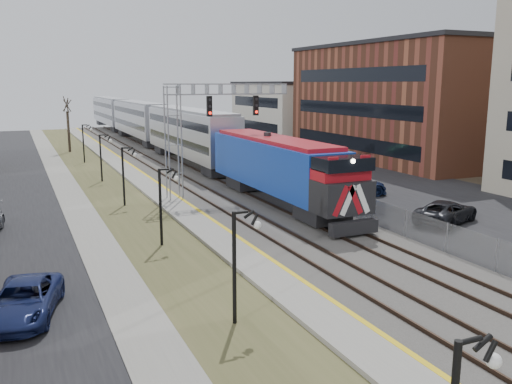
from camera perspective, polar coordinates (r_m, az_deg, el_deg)
street_west at (r=43.95m, az=-25.01°, el=-0.37°), size 7.00×120.00×0.04m
sidewalk at (r=44.06m, az=-19.17°, el=0.13°), size 2.00×120.00×0.08m
grass_median at (r=44.40m, az=-15.32°, el=0.42°), size 4.00×120.00×0.06m
platform at (r=44.91m, az=-11.55°, el=0.84°), size 2.00×120.00×0.24m
ballast_bed at (r=46.23m, az=-5.49°, el=1.29°), size 8.00×120.00×0.20m
parking_lot at (r=51.26m, az=7.33°, el=2.15°), size 16.00×120.00×0.04m
platform_edge at (r=45.09m, az=-10.46°, el=1.08°), size 0.24×120.00×0.01m
track_near at (r=45.61m, az=-7.88°, el=1.32°), size 1.58×120.00×0.15m
track_far at (r=46.68m, az=-3.75°, el=1.64°), size 1.58×120.00×0.15m
train at (r=69.53m, az=-10.81°, el=6.86°), size 3.00×85.85×5.33m
signal_gantry at (r=38.08m, az=-6.25°, el=7.44°), size 9.00×1.07×8.15m
lampposts at (r=27.92m, az=-10.16°, el=-1.55°), size 0.14×62.14×4.00m
fence at (r=47.59m, az=-0.71°, el=2.49°), size 0.04×120.00×1.60m
buildings_east at (r=56.44m, az=21.98°, el=8.69°), size 16.00×76.00×15.00m
car_lot_c at (r=33.93m, az=19.38°, el=-2.02°), size 5.33×3.91×1.35m
car_lot_d at (r=40.28m, az=9.78°, el=0.72°), size 5.90×3.00×1.64m
car_lot_e at (r=46.05m, az=4.41°, el=2.09°), size 4.60×2.33×1.50m
car_lot_f at (r=55.70m, az=1.00°, el=3.68°), size 4.33×1.85×1.39m
car_street_a at (r=21.07m, az=-23.22°, el=-10.51°), size 3.15×4.94×1.27m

